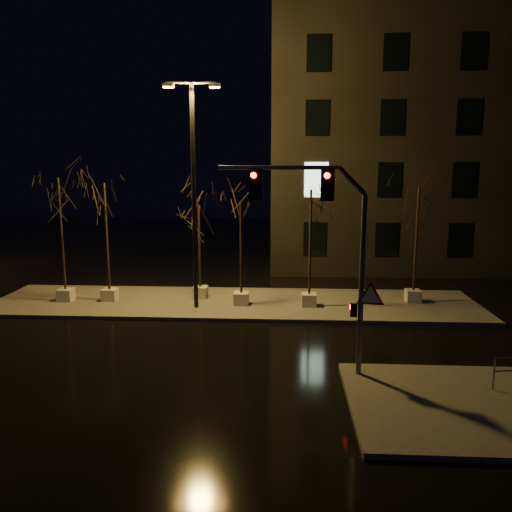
{
  "coord_description": "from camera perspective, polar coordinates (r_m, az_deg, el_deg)",
  "views": [
    {
      "loc": [
        2.23,
        -15.92,
        6.25
      ],
      "look_at": [
        1.17,
        3.11,
        2.8
      ],
      "focal_mm": 35.0,
      "sensor_mm": 36.0,
      "label": 1
    }
  ],
  "objects": [
    {
      "name": "ground",
      "position": [
        17.25,
        -4.54,
        -11.02
      ],
      "size": [
        90.0,
        90.0,
        0.0
      ],
      "primitive_type": "plane",
      "color": "black",
      "rests_on": "ground"
    },
    {
      "name": "median",
      "position": [
        22.89,
        -2.53,
        -5.41
      ],
      "size": [
        22.0,
        5.0,
        0.15
      ],
      "primitive_type": "cube",
      "color": "#4E4B45",
      "rests_on": "ground"
    },
    {
      "name": "sidewalk_corner",
      "position": [
        14.84,
        24.57,
        -15.32
      ],
      "size": [
        7.0,
        5.0,
        0.15
      ],
      "primitive_type": "cube",
      "color": "#4E4B45",
      "rests_on": "ground"
    },
    {
      "name": "building",
      "position": [
        35.93,
        22.8,
        11.47
      ],
      "size": [
        25.0,
        12.0,
        15.0
      ],
      "primitive_type": "cube",
      "color": "black",
      "rests_on": "ground"
    },
    {
      "name": "tree_0",
      "position": [
        23.92,
        -21.53,
        5.37
      ],
      "size": [
        1.8,
        1.8,
        5.75
      ],
      "color": "beige",
      "rests_on": "median"
    },
    {
      "name": "tree_1",
      "position": [
        23.28,
        -16.85,
        5.08
      ],
      "size": [
        1.8,
        1.8,
        5.51
      ],
      "color": "beige",
      "rests_on": "median"
    },
    {
      "name": "tree_2",
      "position": [
        22.97,
        -6.53,
        3.42
      ],
      "size": [
        1.8,
        1.8,
        4.47
      ],
      "color": "beige",
      "rests_on": "median"
    },
    {
      "name": "tree_3",
      "position": [
        21.72,
        -1.73,
        3.6
      ],
      "size": [
        1.8,
        1.8,
        4.72
      ],
      "color": "beige",
      "rests_on": "median"
    },
    {
      "name": "tree_4",
      "position": [
        21.57,
        6.26,
        4.57
      ],
      "size": [
        1.8,
        1.8,
        5.25
      ],
      "color": "beige",
      "rests_on": "median"
    },
    {
      "name": "tree_5",
      "position": [
        23.24,
        18.01,
        4.79
      ],
      "size": [
        1.8,
        1.8,
        5.39
      ],
      "color": "beige",
      "rests_on": "median"
    },
    {
      "name": "traffic_signal_mast",
      "position": [
        14.56,
        8.25,
        1.92
      ],
      "size": [
        4.94,
        0.99,
        6.12
      ],
      "rotation": [
        0.0,
        0.0,
        -0.17
      ],
      "color": "#5C5E64",
      "rests_on": "sidewalk_corner"
    },
    {
      "name": "streetlight_main",
      "position": [
        21.28,
        -7.15,
        8.47
      ],
      "size": [
        2.37,
        0.43,
        9.47
      ],
      "rotation": [
        0.0,
        0.0,
        0.07
      ],
      "color": "black",
      "rests_on": "median"
    }
  ]
}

